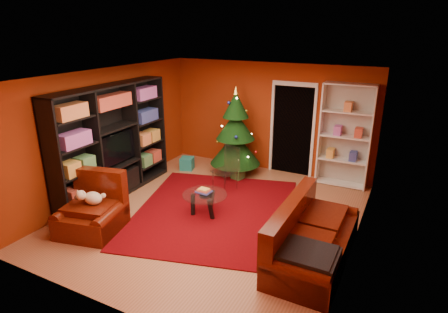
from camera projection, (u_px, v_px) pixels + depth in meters
The scene contains 18 objects.
floor at pixel (214, 216), 7.09m from camera, with size 5.00×5.50×0.05m, color #9B5A3A.
ceiling at pixel (213, 74), 6.21m from camera, with size 5.00×5.50×0.05m, color silver.
wall_back at pixel (269, 118), 8.97m from camera, with size 5.00×0.05×2.60m, color #942E0D.
wall_left at pixel (107, 132), 7.73m from camera, with size 0.05×5.50×2.60m, color #942E0D.
wall_right at pixel (363, 174), 5.56m from camera, with size 0.05×5.50×2.60m, color #942E0D.
doorway at pixel (292, 131), 8.76m from camera, with size 1.06×0.60×2.16m, color black, non-canonical shape.
rug at pixel (216, 211), 7.20m from camera, with size 2.95×3.44×0.02m, color #5F0206.
media_unit at pixel (113, 142), 7.59m from camera, with size 0.46×3.01×2.31m, color black, non-canonical shape.
christmas_tree at pixel (236, 132), 8.74m from camera, with size 1.19×1.19×2.13m, color black, non-canonical shape.
gift_box_teal at pixel (187, 163), 9.28m from camera, with size 0.31×0.31×0.31m, color #1A827F.
gift_box_green at pixel (238, 174), 8.69m from camera, with size 0.24×0.24×0.24m, color #326E2E.
gift_box_red at pixel (230, 164), 9.35m from camera, with size 0.22×0.22×0.22m, color maroon.
white_bookshelf at pixel (345, 136), 8.07m from camera, with size 1.08×0.39×2.32m, color white, non-canonical shape.
armchair at pixel (90, 210), 6.39m from camera, with size 1.05×1.05×0.82m, color #440F06, non-canonical shape.
dog at pixel (93, 198), 6.36m from camera, with size 0.40×0.30×0.27m, color #F4DEC0, non-canonical shape.
sofa at pixel (315, 233), 5.59m from camera, with size 2.13×0.96×0.92m, color #440F06, non-canonical shape.
coffee_table at pixel (205, 204), 7.02m from camera, with size 0.84×0.84×0.52m, color gray, non-canonical shape.
acrylic_chair at pixel (225, 171), 8.01m from camera, with size 0.45×0.49×0.87m, color #66605B, non-canonical shape.
Camera 1 is at (3.04, -5.53, 3.39)m, focal length 30.00 mm.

